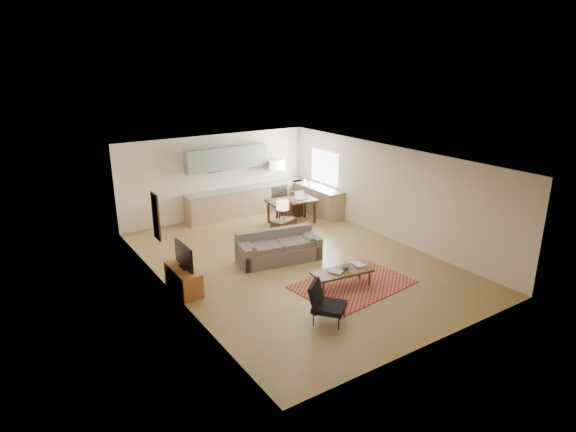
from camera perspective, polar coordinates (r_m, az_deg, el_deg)
room at (r=12.00m, az=0.79°, el=0.53°), size 9.00×9.00×9.00m
kitchen_counter_back at (r=16.13m, az=-4.90°, el=1.82°), size 4.26×0.64×0.92m
kitchen_counter_right at (r=16.23m, az=3.42°, el=1.95°), size 0.64×2.26×0.92m
kitchen_range at (r=16.66m, az=-1.58°, el=2.38°), size 0.62×0.62×0.90m
kitchen_microwave at (r=16.42m, az=-1.65°, el=6.09°), size 0.62×0.40×0.35m
upper_cabinets at (r=15.64m, az=-7.26°, el=6.84°), size 2.80×0.34×0.70m
window_right at (r=16.13m, az=4.35°, el=5.83°), size 0.02×1.40×1.05m
wall_art_left at (r=11.38m, az=-15.34°, el=-0.07°), size 0.06×0.42×1.10m
triptych at (r=15.64m, az=-8.78°, el=6.02°), size 1.70×0.04×0.50m
rug at (r=11.35m, az=7.72°, el=-8.03°), size 2.78×2.07×0.02m
sofa at (r=12.39m, az=-1.08°, el=-3.65°), size 2.33×1.31×0.76m
coffee_table at (r=11.10m, az=6.44°, el=-7.43°), size 1.46×0.73×0.42m
book_a at (r=10.83m, az=5.39°, el=-6.79°), size 0.46×0.48×0.03m
book_b at (r=11.29m, az=7.86°, el=-5.81°), size 0.32×0.39×0.03m
vase at (r=11.08m, az=6.83°, el=-5.82°), size 0.22×0.22×0.18m
armchair at (r=9.65m, az=4.93°, el=-10.26°), size 0.99×0.99×0.81m
tv_credenza at (r=11.12m, az=-12.29°, el=-7.33°), size 0.46×1.21×0.56m
tv at (r=10.91m, az=-12.25°, el=-4.64°), size 0.09×0.93×0.56m
console_table at (r=13.50m, az=-0.62°, el=-1.89°), size 0.71×0.58×0.71m
table_lamp at (r=13.29m, az=-0.63°, el=0.71°), size 0.46×0.46×0.57m
dining_table at (r=15.20m, az=0.42°, el=0.55°), size 1.60×1.05×0.76m
dining_chair_near at (r=14.44m, az=-0.03°, el=-0.21°), size 0.48×0.50×0.87m
dining_chair_far at (r=15.94m, az=0.83°, el=1.63°), size 0.51×0.53×0.90m
laptop at (r=15.14m, az=1.59°, el=2.45°), size 0.35×0.28×0.24m
soap_bottle at (r=16.50m, az=1.92°, el=4.24°), size 0.12×0.12×0.19m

